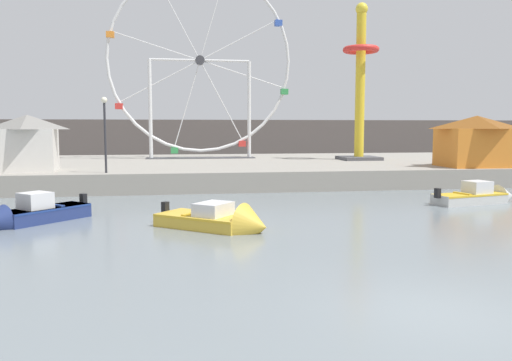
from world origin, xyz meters
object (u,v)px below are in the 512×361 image
at_px(ferris_wheel_white_frame, 200,63).
at_px(promenade_lamp_near, 105,124).
at_px(motorboat_pale_grey, 481,196).
at_px(motorboat_navy_blue, 30,214).
at_px(drop_tower_yellow_tower, 360,84).
at_px(motorboat_mustard_yellow, 223,221).
at_px(carnival_booth_white_ticket, 28,142).
at_px(carnival_booth_orange_canopy, 476,140).

distance_m(ferris_wheel_white_frame, promenade_lamp_near, 14.29).
distance_m(motorboat_pale_grey, motorboat_navy_blue, 19.51).
relative_size(ferris_wheel_white_frame, drop_tower_yellow_tower, 1.27).
height_order(motorboat_mustard_yellow, carnival_booth_white_ticket, carnival_booth_white_ticket).
xyz_separation_m(motorboat_pale_grey, motorboat_mustard_yellow, (-12.50, -4.48, -0.03)).
bearing_deg(carnival_booth_orange_canopy, drop_tower_yellow_tower, 123.55).
height_order(motorboat_pale_grey, carnival_booth_orange_canopy, carnival_booth_orange_canopy).
bearing_deg(carnival_booth_orange_canopy, motorboat_navy_blue, -155.73).
xyz_separation_m(motorboat_pale_grey, drop_tower_yellow_tower, (-0.54, 14.94, 6.37)).
relative_size(carnival_booth_orange_canopy, carnival_booth_white_ticket, 1.33).
height_order(carnival_booth_orange_canopy, promenade_lamp_near, promenade_lamp_near).
bearing_deg(motorboat_mustard_yellow, motorboat_pale_grey, 58.38).
bearing_deg(drop_tower_yellow_tower, carnival_booth_white_ticket, -162.45).
relative_size(ferris_wheel_white_frame, promenade_lamp_near, 3.65).
bearing_deg(motorboat_mustard_yellow, promenade_lamp_near, 154.77).
distance_m(ferris_wheel_white_frame, drop_tower_yellow_tower, 12.23).
bearing_deg(carnival_booth_white_ticket, motorboat_pale_grey, -25.70).
height_order(drop_tower_yellow_tower, carnival_booth_orange_canopy, drop_tower_yellow_tower).
distance_m(ferris_wheel_white_frame, carnival_booth_white_ticket, 15.46).
bearing_deg(drop_tower_yellow_tower, motorboat_mustard_yellow, -121.64).
relative_size(motorboat_navy_blue, motorboat_mustard_yellow, 0.91).
xyz_separation_m(drop_tower_yellow_tower, promenade_lamp_near, (-17.20, -8.75, -2.99)).
height_order(ferris_wheel_white_frame, promenade_lamp_near, ferris_wheel_white_frame).
bearing_deg(motorboat_navy_blue, motorboat_mustard_yellow, 114.71).
relative_size(motorboat_mustard_yellow, ferris_wheel_white_frame, 0.29).
xyz_separation_m(motorboat_navy_blue, carnival_booth_white_ticket, (-2.73, 10.42, 2.36)).
xyz_separation_m(motorboat_navy_blue, ferris_wheel_white_frame, (7.25, 20.76, 8.06)).
relative_size(motorboat_mustard_yellow, drop_tower_yellow_tower, 0.37).
distance_m(motorboat_mustard_yellow, drop_tower_yellow_tower, 23.70).
xyz_separation_m(motorboat_navy_blue, carnival_booth_orange_canopy, (23.52, 9.56, 2.37)).
xyz_separation_m(motorboat_mustard_yellow, carnival_booth_orange_canopy, (16.65, 11.74, 2.44)).
bearing_deg(motorboat_navy_blue, ferris_wheel_white_frame, -156.91).
distance_m(motorboat_mustard_yellow, carnival_booth_white_ticket, 16.03).
bearing_deg(motorboat_navy_blue, drop_tower_yellow_tower, 174.82).
bearing_deg(promenade_lamp_near, drop_tower_yellow_tower, 26.98).
distance_m(motorboat_navy_blue, motorboat_mustard_yellow, 7.21).
bearing_deg(promenade_lamp_near, carnival_booth_white_ticket, 156.15).
bearing_deg(drop_tower_yellow_tower, motorboat_navy_blue, -137.53).
relative_size(motorboat_pale_grey, carnival_booth_white_ticket, 1.38).
xyz_separation_m(motorboat_pale_grey, promenade_lamp_near, (-17.73, 6.18, 3.39)).
relative_size(motorboat_pale_grey, drop_tower_yellow_tower, 0.42).
distance_m(motorboat_navy_blue, ferris_wheel_white_frame, 23.42).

